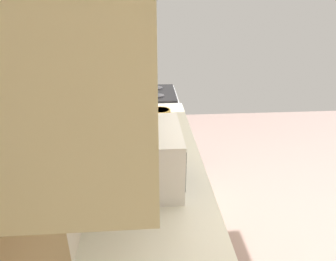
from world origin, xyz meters
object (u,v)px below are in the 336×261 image
object	(u,v)px
microwave	(147,156)
bowl	(161,112)
oven_range	(149,131)
kettle	(163,124)

from	to	relation	value
microwave	bowl	bearing A→B (deg)	-6.98
oven_range	microwave	bearing A→B (deg)	179.51
oven_range	microwave	xyz separation A→B (m)	(-1.62, 0.01, 0.58)
microwave	kettle	bearing A→B (deg)	-10.46
oven_range	bowl	size ratio (longest dim) A/B	6.43
oven_range	bowl	world-z (taller)	oven_range
bowl	microwave	bearing A→B (deg)	173.02
oven_range	bowl	distance (m)	0.80
microwave	bowl	xyz separation A→B (m)	(0.97, -0.12, -0.12)
microwave	kettle	xyz separation A→B (m)	(0.64, -0.12, -0.09)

